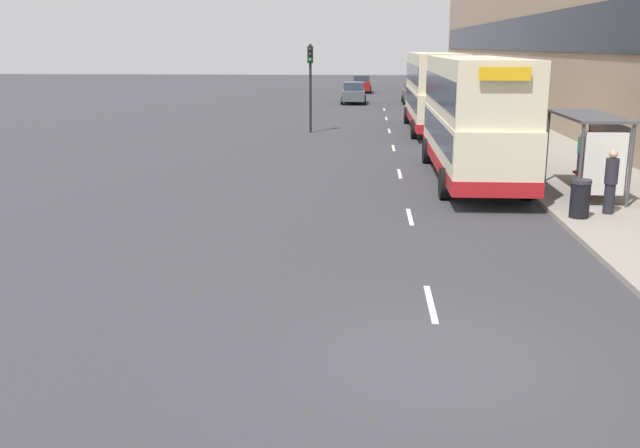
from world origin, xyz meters
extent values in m
plane|color=#38383D|center=(0.00, 0.00, 0.00)|extent=(220.00, 220.00, 0.00)
cube|color=gray|center=(6.50, 38.50, 0.07)|extent=(5.00, 93.00, 0.14)
cube|color=#9E846B|center=(10.50, 38.50, 6.08)|extent=(3.00, 93.00, 12.16)
cube|color=black|center=(8.96, 38.50, 5.47)|extent=(0.12, 89.28, 2.19)
cube|color=silver|center=(0.00, 2.36, 0.01)|extent=(0.12, 2.00, 0.01)
cube|color=silver|center=(0.00, 9.34, 0.01)|extent=(0.12, 2.00, 0.01)
cube|color=silver|center=(0.00, 16.31, 0.01)|extent=(0.12, 2.00, 0.01)
cube|color=silver|center=(0.00, 23.29, 0.01)|extent=(0.12, 2.00, 0.01)
cube|color=silver|center=(0.00, 30.27, 0.01)|extent=(0.12, 2.00, 0.01)
cube|color=silver|center=(0.00, 37.25, 0.01)|extent=(0.12, 2.00, 0.01)
cube|color=silver|center=(0.00, 44.23, 0.01)|extent=(0.12, 2.00, 0.01)
cube|color=#4C4C51|center=(5.60, 12.41, 2.58)|extent=(1.60, 4.20, 0.08)
cylinder|color=#4C4C51|center=(4.90, 10.41, 1.34)|extent=(0.10, 0.10, 2.40)
cylinder|color=#4C4C51|center=(4.90, 14.41, 1.34)|extent=(0.10, 0.10, 2.40)
cylinder|color=#4C4C51|center=(6.30, 10.41, 1.34)|extent=(0.10, 0.10, 2.40)
cylinder|color=#4C4C51|center=(6.30, 14.41, 1.34)|extent=(0.10, 0.10, 2.40)
cube|color=#99A8B2|center=(6.27, 12.41, 1.46)|extent=(0.04, 3.68, 1.92)
cube|color=white|center=(5.60, 10.47, 1.39)|extent=(1.19, 0.10, 1.82)
cube|color=maroon|center=(5.85, 12.41, 0.59)|extent=(0.36, 2.80, 0.08)
cube|color=beige|center=(2.48, 15.25, 1.43)|extent=(2.55, 11.00, 1.85)
cube|color=beige|center=(2.48, 15.25, 3.33)|extent=(2.50, 10.67, 1.95)
cube|color=#B2191E|center=(2.48, 15.25, 0.72)|extent=(2.58, 11.06, 0.45)
cube|color=#2D3847|center=(2.48, 15.25, 1.79)|extent=(2.58, 10.34, 0.81)
cube|color=#2D3847|center=(2.48, 15.25, 3.23)|extent=(2.55, 10.34, 0.94)
cube|color=yellow|center=(2.48, 9.77, 3.95)|extent=(1.40, 0.08, 0.36)
cylinder|color=black|center=(1.20, 18.99, 0.50)|extent=(0.30, 1.00, 1.00)
cylinder|color=black|center=(3.75, 18.99, 0.50)|extent=(0.30, 1.00, 1.00)
cylinder|color=black|center=(1.20, 11.84, 0.50)|extent=(0.30, 1.00, 1.00)
cylinder|color=black|center=(3.75, 11.84, 0.50)|extent=(0.30, 1.00, 1.00)
cube|color=beige|center=(2.44, 30.41, 1.43)|extent=(2.55, 11.43, 1.85)
cube|color=beige|center=(2.44, 30.41, 3.33)|extent=(2.50, 11.08, 1.95)
cube|color=#B2191E|center=(2.44, 30.41, 0.72)|extent=(2.58, 11.48, 0.45)
cube|color=#2D3847|center=(2.44, 30.41, 1.79)|extent=(2.58, 10.74, 0.81)
cube|color=#2D3847|center=(2.44, 30.41, 3.23)|extent=(2.55, 10.74, 0.94)
cube|color=yellow|center=(2.44, 24.72, 3.95)|extent=(1.40, 0.08, 0.36)
cylinder|color=black|center=(1.17, 34.29, 0.50)|extent=(0.30, 1.00, 1.00)
cylinder|color=black|center=(3.72, 34.29, 0.50)|extent=(0.30, 1.00, 1.00)
cylinder|color=black|center=(1.17, 26.87, 0.50)|extent=(0.30, 1.00, 1.00)
cylinder|color=black|center=(3.72, 26.87, 0.50)|extent=(0.30, 1.00, 1.00)
cube|color=maroon|center=(-1.91, 64.19, 0.70)|extent=(1.81, 4.41, 0.80)
cube|color=#2D3847|center=(-1.91, 64.41, 1.43)|extent=(1.59, 2.12, 0.66)
cylinder|color=black|center=(-1.01, 62.82, 0.30)|extent=(0.20, 0.60, 0.60)
cylinder|color=black|center=(-2.82, 62.82, 0.30)|extent=(0.20, 0.60, 0.60)
cylinder|color=black|center=(-1.01, 65.56, 0.30)|extent=(0.20, 0.60, 0.60)
cylinder|color=black|center=(-2.82, 65.56, 0.30)|extent=(0.20, 0.60, 0.60)
cube|color=#4C5156|center=(2.61, 50.43, 0.69)|extent=(1.77, 4.60, 0.78)
cube|color=#2D3847|center=(2.61, 50.20, 1.40)|extent=(1.55, 2.21, 0.64)
cylinder|color=black|center=(1.72, 51.85, 0.30)|extent=(0.20, 0.60, 0.60)
cylinder|color=black|center=(3.49, 51.85, 0.30)|extent=(0.20, 0.60, 0.60)
cylinder|color=black|center=(1.72, 49.00, 0.30)|extent=(0.20, 0.60, 0.60)
cylinder|color=black|center=(3.49, 49.00, 0.30)|extent=(0.20, 0.60, 0.60)
cube|color=#4C5156|center=(-2.44, 49.95, 0.70)|extent=(1.85, 4.57, 0.79)
cube|color=#2D3847|center=(-2.44, 50.17, 1.42)|extent=(1.63, 2.19, 0.65)
cylinder|color=black|center=(-1.51, 48.53, 0.30)|extent=(0.20, 0.60, 0.60)
cylinder|color=black|center=(-3.36, 48.53, 0.30)|extent=(0.20, 0.60, 0.60)
cylinder|color=black|center=(-1.51, 51.36, 0.30)|extent=(0.20, 0.60, 0.60)
cylinder|color=black|center=(-3.36, 51.36, 0.30)|extent=(0.20, 0.60, 0.60)
cylinder|color=#23232D|center=(6.31, 14.54, 0.55)|extent=(0.28, 0.28, 0.82)
cylinder|color=#997F51|center=(6.31, 14.54, 1.30)|extent=(0.34, 0.34, 0.68)
sphere|color=tan|center=(6.31, 14.54, 1.76)|extent=(0.22, 0.22, 0.22)
cylinder|color=#23232D|center=(7.64, 15.08, 0.53)|extent=(0.27, 0.27, 0.79)
cylinder|color=#26262D|center=(7.64, 15.08, 1.26)|extent=(0.33, 0.33, 0.66)
sphere|color=tan|center=(7.64, 15.08, 1.70)|extent=(0.21, 0.21, 0.21)
cylinder|color=#23232D|center=(6.54, 15.98, 0.51)|extent=(0.26, 0.26, 0.75)
cylinder|color=#337260|center=(6.54, 15.98, 1.20)|extent=(0.31, 0.31, 0.62)
sphere|color=tan|center=(6.54, 15.98, 1.61)|extent=(0.20, 0.20, 0.20)
cylinder|color=#23232D|center=(5.50, 9.54, 0.56)|extent=(0.29, 0.29, 0.85)
cylinder|color=#26262D|center=(5.50, 9.54, 1.34)|extent=(0.35, 0.35, 0.71)
sphere|color=tan|center=(5.50, 9.54, 1.81)|extent=(0.23, 0.23, 0.23)
cylinder|color=black|center=(4.55, 9.00, 0.61)|extent=(0.52, 0.52, 0.95)
cylinder|color=#2D2D33|center=(4.55, 9.00, 1.14)|extent=(0.55, 0.55, 0.10)
cylinder|color=black|center=(-4.40, 29.28, 2.39)|extent=(0.14, 0.14, 4.78)
cube|color=black|center=(-4.40, 29.23, 4.23)|extent=(0.30, 0.24, 0.90)
sphere|color=#2D2D2D|center=(-4.40, 29.11, 4.50)|extent=(0.16, 0.16, 0.16)
sphere|color=#2D2D2D|center=(-4.40, 29.11, 4.23)|extent=(0.16, 0.16, 0.16)
sphere|color=#19D84C|center=(-4.40, 29.11, 3.96)|extent=(0.16, 0.16, 0.16)
camera|label=1|loc=(-1.23, -10.31, 4.69)|focal=40.00mm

